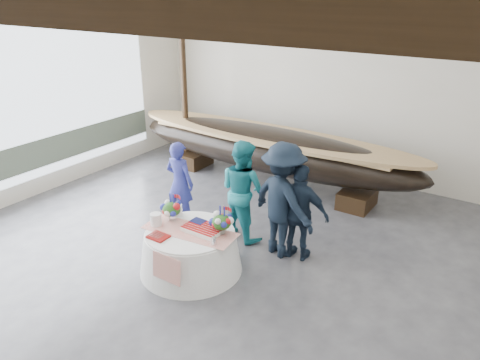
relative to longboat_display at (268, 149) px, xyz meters
The scene contains 11 objects.
floor 4.69m from the longboat_display, 75.66° to the right, with size 10.00×12.00×0.01m, color #3D3D42.
wall_back 2.37m from the longboat_display, 53.39° to the left, with size 10.00×0.02×4.50m, color silver.
pavilion_structure 4.98m from the longboat_display, 72.80° to the right, with size 9.80×11.76×4.50m.
open_bay 5.24m from the longboat_display, 137.71° to the right, with size 0.03×7.00×3.20m.
longboat_display is the anchor object (origin of this frame).
banquet_table 3.79m from the longboat_display, 78.04° to the right, with size 1.62×1.62×0.70m.
tabletop_items 3.63m from the longboat_display, 78.15° to the right, with size 1.55×0.95×0.40m.
guest_woman_blue 2.52m from the longboat_display, 99.98° to the right, with size 0.59×0.38×1.61m, color navy.
guest_woman_teal 2.45m from the longboat_display, 69.70° to the right, with size 0.88×0.69×1.81m, color teal.
guest_man_left 2.97m from the longboat_display, 54.63° to the right, with size 1.27×0.73×1.96m, color black.
guest_man_right 3.13m from the longboat_display, 49.71° to the right, with size 0.97×0.40×1.65m, color #131F30.
Camera 1 is at (3.83, -4.06, 4.23)m, focal length 35.00 mm.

